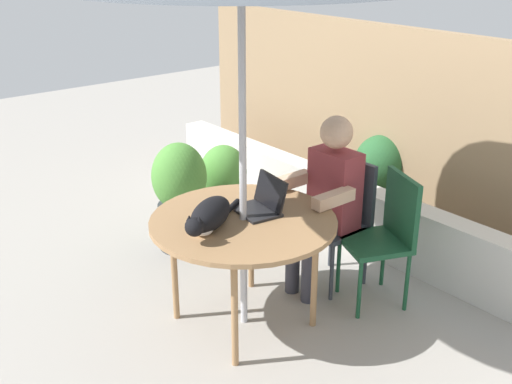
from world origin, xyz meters
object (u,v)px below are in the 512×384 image
Objects in this scene: patio_table at (243,227)px; cat at (209,216)px; person_seated at (327,195)px; laptop at (263,201)px; potted_plant_near_fence at (224,179)px; chair_occupied at (342,212)px; potted_plant_by_chair at (380,171)px; potted_plant_corner at (180,193)px; chair_empty at (387,229)px.

cat is at bearing -93.60° from patio_table.
patio_table is 0.72m from person_seated.
potted_plant_near_fence is at bearing 153.82° from laptop.
person_seated is 1.74× the size of potted_plant_near_fence.
potted_plant_near_fence is at bearing 140.59° from cat.
chair_occupied is 1.22× the size of potted_plant_by_chair.
person_seated is 0.55m from laptop.
potted_plant_corner is (-1.14, 0.27, -0.22)m from patio_table.
potted_plant_near_fence is 0.97× the size of potted_plant_by_chair.
cat is 0.80× the size of potted_plant_by_chair.
patio_table is 0.28m from cat.
person_seated is 2.10× the size of cat.
potted_plant_corner reaches higher than patio_table.
potted_plant_near_fence is at bearing 103.60° from potted_plant_corner.
patio_table is 0.21m from laptop.
potted_plant_corner is (-1.13, 0.52, -0.35)m from cat.
potted_plant_corner is (0.12, -0.52, 0.05)m from potted_plant_near_fence.
patio_table is 1.20m from potted_plant_corner.
potted_plant_near_fence is at bearing 176.89° from person_seated.
person_seated reaches higher than chair_empty.
laptop is at bearing -26.18° from potted_plant_near_fence.
person_seated reaches higher than patio_table.
potted_plant_corner reaches higher than potted_plant_by_chair.
potted_plant_near_fence is (-1.65, -0.11, -0.12)m from chair_empty.
laptop is (-0.02, -0.54, 0.10)m from person_seated.
cat is 0.83× the size of potted_plant_near_fence.
person_seated reaches higher than cat.
laptop is at bearing -72.96° from potted_plant_by_chair.
laptop is (-0.02, -0.70, 0.27)m from chair_occupied.
person_seated reaches higher than laptop.
patio_table is at bearing -31.89° from potted_plant_near_fence.
chair_occupied is at bearing 90.00° from patio_table.
cat is at bearing -90.77° from chair_occupied.
potted_plant_corner is at bearing 175.00° from laptop.
chair_occupied is at bearing 27.83° from potted_plant_corner.
potted_plant_corner is at bearing -157.69° from chair_empty.
potted_plant_near_fence is (-1.25, 0.61, -0.38)m from laptop.
chair_occupied is at bearing 90.00° from person_seated.
person_seated reaches higher than potted_plant_corner.
potted_plant_near_fence is (-1.27, 0.79, -0.27)m from patio_table.
potted_plant_corner is (-0.57, -1.70, 0.05)m from potted_plant_by_chair.
patio_table is 3.43× the size of laptop.
patio_table is 0.89m from chair_occupied.
chair_occupied is at bearing 4.00° from potted_plant_near_fence.
cat reaches higher than potted_plant_near_fence.
laptop is 0.42m from cat.
chair_empty is 1.26× the size of potted_plant_near_fence.
chair_empty reaches higher than patio_table.
laptop is at bearing 90.80° from cat.
potted_plant_near_fence is (-1.25, 1.03, -0.40)m from cat.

